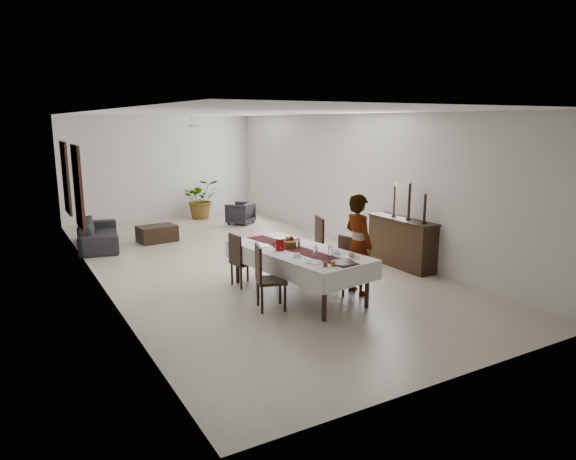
{
  "coord_description": "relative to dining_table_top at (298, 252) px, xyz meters",
  "views": [
    {
      "loc": [
        -4.53,
        -9.92,
        3.03
      ],
      "look_at": [
        0.08,
        -1.86,
        1.05
      ],
      "focal_mm": 32.0,
      "sensor_mm": 36.0,
      "label": 1
    }
  ],
  "objects": [
    {
      "name": "tablecloth_drape_right",
      "position": [
        0.62,
        0.09,
        -0.12
      ],
      "size": [
        0.41,
        2.75,
        0.32
      ],
      "primitive_type": "cube",
      "rotation": [
        0.0,
        0.0,
        0.15
      ],
      "color": "silver",
      "rests_on": "dining_table_top"
    },
    {
      "name": "fan_blade_n",
      "position": [
        0.05,
        5.79,
        2.12
      ],
      "size": [
        0.1,
        0.55,
        0.01
      ],
      "primitive_type": "cube",
      "color": "silver",
      "rests_on": "fan_hub"
    },
    {
      "name": "fan_blade_s",
      "position": [
        0.05,
        5.09,
        2.12
      ],
      "size": [
        0.1,
        0.55,
        0.01
      ],
      "primitive_type": "cube",
      "color": "beige",
      "rests_on": "fan_hub"
    },
    {
      "name": "candlestick_near_candle",
      "position": [
        2.83,
        -0.15,
        0.88
      ],
      "size": [
        0.04,
        0.04,
        0.09
      ],
      "primitive_type": "cylinder",
      "color": "beige",
      "rests_on": "candlestick_near_shaft"
    },
    {
      "name": "chair_right_far_leg_br",
      "position": [
        0.7,
        1.21,
        -0.54
      ],
      "size": [
        0.06,
        0.06,
        0.48
      ],
      "primitive_type": "cylinder",
      "rotation": [
        0.0,
        0.0,
        -0.27
      ],
      "color": "black",
      "rests_on": "floor"
    },
    {
      "name": "wall_back",
      "position": [
        0.05,
        8.44,
        0.82
      ],
      "size": [
        6.0,
        0.02,
        3.2
      ],
      "primitive_type": "cube",
      "color": "silver",
      "rests_on": "floor"
    },
    {
      "name": "chair_right_far_leg_fr",
      "position": [
        1.08,
        1.11,
        -0.54
      ],
      "size": [
        0.06,
        0.06,
        0.48
      ],
      "primitive_type": "cylinder",
      "rotation": [
        0.0,
        0.0,
        -0.27
      ],
      "color": "black",
      "rests_on": "floor"
    },
    {
      "name": "teacup_left",
      "position": [
        -0.26,
        -0.42,
        0.07
      ],
      "size": [
        0.1,
        0.1,
        0.06
      ],
      "primitive_type": "cylinder",
      "color": "white",
      "rests_on": "saucer_left"
    },
    {
      "name": "table_leg_br",
      "position": [
        0.29,
        1.28,
        -0.4
      ],
      "size": [
        0.09,
        0.09,
        0.75
      ],
      "primitive_type": "cylinder",
      "rotation": [
        0.0,
        0.0,
        0.15
      ],
      "color": "black",
      "rests_on": "floor"
    },
    {
      "name": "wall_front",
      "position": [
        0.05,
        -3.56,
        0.82
      ],
      "size": [
        6.0,
        0.02,
        3.2
      ],
      "primitive_type": "cube",
      "color": "silver",
      "rests_on": "floor"
    },
    {
      "name": "chair_right_far_leg_bl",
      "position": [
        0.59,
        0.83,
        -0.54
      ],
      "size": [
        0.06,
        0.06,
        0.48
      ],
      "primitive_type": "cylinder",
      "rotation": [
        0.0,
        0.0,
        -0.27
      ],
      "color": "black",
      "rests_on": "floor"
    },
    {
      "name": "wine_glass_far",
      "position": [
        0.05,
        0.06,
        0.13
      ],
      "size": [
        0.08,
        0.08,
        0.18
      ],
      "primitive_type": "cylinder",
      "color": "white",
      "rests_on": "tablecloth_top"
    },
    {
      "name": "plate_near_right",
      "position": [
        0.49,
        -0.91,
        0.05
      ],
      "size": [
        0.26,
        0.26,
        0.02
      ],
      "primitive_type": "cylinder",
      "color": "white",
      "rests_on": "tablecloth_top"
    },
    {
      "name": "chair_left_near_leg_fr",
      "position": [
        -0.98,
        -0.53,
        -0.55
      ],
      "size": [
        0.06,
        0.06,
        0.45
      ],
      "primitive_type": "cylinder",
      "rotation": [
        0.0,
        0.0,
        -0.29
      ],
      "color": "black",
      "rests_on": "floor"
    },
    {
      "name": "chair_right_near_leg_fr",
      "position": [
        0.84,
        -0.08,
        -0.57
      ],
      "size": [
        0.05,
        0.05,
        0.42
      ],
      "primitive_type": "cylinder",
      "rotation": [
        0.0,
        0.0,
        0.32
      ],
      "color": "black",
      "rests_on": "floor"
    },
    {
      "name": "tablecloth_top",
      "position": [
        0.0,
        0.0,
        0.03
      ],
      "size": [
        1.66,
        2.93,
        0.01
      ],
      "primitive_type": "cube",
      "rotation": [
        0.0,
        0.0,
        0.15
      ],
      "color": "white",
      "rests_on": "dining_table_top"
    },
    {
      "name": "armchair",
      "position": [
        1.78,
        6.33,
        -0.46
      ],
      "size": [
        0.98,
        0.99,
        0.65
      ],
      "primitive_type": "imported",
      "rotation": [
        0.0,
        0.0,
        3.8
      ],
      "color": "#272429",
      "rests_on": "floor"
    },
    {
      "name": "sideboard_top",
      "position": [
        2.83,
        0.46,
        0.23
      ],
      "size": [
        0.49,
        1.73,
        0.03
      ],
      "primitive_type": "cube",
      "color": "black",
      "rests_on": "sideboard_body"
    },
    {
      "name": "red_pitcher",
      "position": [
        -0.29,
        0.12,
        0.15
      ],
      "size": [
        0.18,
        0.18,
        0.22
      ],
      "primitive_type": "cylinder",
      "rotation": [
        0.0,
        0.0,
        0.15
      ],
      "color": "maroon",
      "rests_on": "tablecloth_top"
    },
    {
      "name": "chair_left_far_seat",
      "position": [
        -0.61,
        0.93,
        -0.34
      ],
      "size": [
        0.46,
        0.46,
        0.05
      ],
      "primitive_type": "cube",
      "rotation": [
        0.0,
        0.0,
        -1.47
      ],
      "color": "black",
      "rests_on": "chair_left_far_leg_fl"
    },
    {
      "name": "plate_near_left",
      "position": [
        -0.2,
        -0.85,
        0.05
      ],
      "size": [
        0.26,
        0.26,
        0.02
      ],
      "primitive_type": "cylinder",
      "color": "silver",
      "rests_on": "tablecloth_top"
    },
    {
      "name": "candlestick_far_base",
      "position": [
        2.83,
        0.73,
        0.27
      ],
      "size": [
        0.11,
        0.11,
        0.03
      ],
      "primitive_type": "cylinder",
      "color": "black",
      "rests_on": "sideboard_top"
    },
    {
      "name": "chair_right_near_leg_bl",
      "position": [
        0.62,
        -0.51,
        -0.57
      ],
      "size": [
        0.05,
        0.05,
        0.42
      ],
      "primitive_type": "cylinder",
      "rotation": [
        0.0,
        0.0,
        0.32
      ],
      "color": "black",
      "rests_on": "floor"
    },
    {
      "name": "wall_right",
      "position": [
        3.05,
        2.44,
        0.82
      ],
      "size": [
        0.02,
        12.0,
        3.2
      ],
      "primitive_type": "cube",
      "color": "silver",
      "rests_on": "floor"
    },
    {
      "name": "saucer_left",
      "position": [
        -0.26,
        -0.42,
        0.05
      ],
      "size": [
        0.16,
        0.16,
        0.01
      ],
      "primitive_type": "cylinder",
      "color": "silver",
      "rests_on": "tablecloth_top"
    },
    {
      "name": "candlestick_mid_base",
      "position": [
        2.83,
        0.29,
        0.27
      ],
      "size": [
        0.11,
        0.11,
        0.03
      ],
      "primitive_type": "cylinder",
      "color": "black",
      "rests_on": "sideboard_top"
    },
    {
      "name": "chair_left_near_seat",
      "position": [
        -0.74,
        -0.41,
        -0.3
      ],
      "size": [
        0.57,
        0.57,
        0.05
      ],
      "primitive_type": "cube",
      "rotation": [
        0.0,
        0.0,
        -1.87
      ],
      "color": "black",
      "rests_on": "chair_left_near_leg_fl"
    },
    {
      "name": "floor",
      "position": [
        0.05,
        2.44,
        -0.78
      ],
      "size": [
        6.0,
        12.0,
        0.0
      ],
      "primitive_type": "cube",
      "color": "#BEB197",
      "rests_on": "ground"
    },
    {
      "name": "chair_right_far_back",
      "position": [
        1.05,
        0.91,
        0.06
      ],
      "size": [
        0.17,
        0.48,
        0.62
      ],
      "primitive_type": "cube",
      "rotation": [
        0.0,
        0.0,
        1.3
      ],
      "color": "black",
      "rests_on": "chair_right_far_seat"
    },
    {
      "name": "chair_right_near_leg_fl",
      "position": [
        0.95,
        -0.4,
        -0.57
      ],
      "size": [
        0.05,
        0.05,
        0.42
      ],
      "primitive_type": "cylinder",
      "rotation": [
        0.0,
        0.0,
        0.32
      ],
      "color": "black",
      "rests_on": "floor"
    },
    {
      "name": "candlestick_near_shaft",
      "position": [
        2.83,
        -0.15,
        0.56
      ],
      "size": [
        0.06,
        0.06,
        0.55
      ],
      "primitive_type": "cylinder",
      "color": "black",
      "rests_on": "candlestick_near_base"
    },
    {
      "name": "coffee_table",
      "position": [
        -1.03,
        5.29,
        -0.57
      ],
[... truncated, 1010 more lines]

